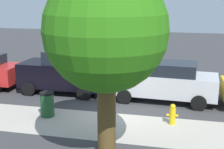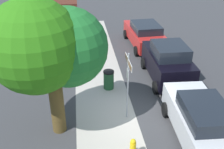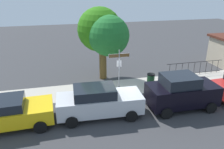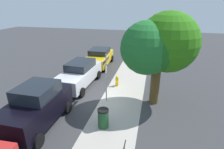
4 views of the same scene
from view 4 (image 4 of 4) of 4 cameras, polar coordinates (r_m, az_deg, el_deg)
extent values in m
plane|color=#38383A|center=(11.70, -3.66, -7.92)|extent=(60.00, 60.00, 0.00)
cube|color=#ACA599|center=(9.80, 0.42, -14.46)|extent=(24.00, 2.60, 0.00)
cylinder|color=#9EA0A5|center=(10.93, -1.85, -1.29)|extent=(0.07, 0.07, 3.02)
cube|color=brown|center=(10.53, -1.92, 4.42)|extent=(1.35, 0.02, 0.22)
cube|color=white|center=(10.53, -1.93, 4.42)|extent=(1.38, 0.02, 0.25)
cube|color=silver|center=(10.71, -1.78, 1.60)|extent=(0.32, 0.02, 0.42)
cylinder|color=brown|center=(11.15, 13.23, -2.52)|extent=(0.55, 0.55, 2.63)
sphere|color=#1D652A|center=(10.41, 15.65, 9.54)|extent=(2.39, 2.39, 2.39)
sphere|color=#195C1A|center=(10.09, 14.37, 7.88)|extent=(2.46, 2.46, 2.46)
sphere|color=#2A7112|center=(10.54, 17.07, 9.58)|extent=(3.32, 3.32, 3.32)
sphere|color=#1F6C2A|center=(10.14, 10.91, 8.10)|extent=(2.94, 2.94, 2.94)
cube|color=yellow|center=(17.65, -4.07, 5.04)|extent=(4.41, 2.08, 0.79)
cube|color=black|center=(17.73, -3.90, 7.22)|extent=(2.14, 1.77, 0.47)
cylinder|color=black|center=(16.19, -2.07, 2.04)|extent=(0.65, 0.24, 0.64)
cylinder|color=black|center=(16.72, -8.55, 2.45)|extent=(0.65, 0.24, 0.64)
cylinder|color=black|center=(18.93, -0.03, 5.01)|extent=(0.65, 0.24, 0.64)
cylinder|color=black|center=(19.39, -5.67, 5.31)|extent=(0.65, 0.24, 0.64)
cube|color=silver|center=(13.52, -10.08, -0.31)|extent=(4.70, 1.98, 0.93)
cube|color=black|center=(13.50, -9.78, 2.96)|extent=(2.29, 1.65, 0.52)
cylinder|color=black|center=(12.07, -9.38, -5.49)|extent=(0.65, 0.25, 0.64)
cylinder|color=black|center=(12.87, -16.50, -4.34)|extent=(0.65, 0.25, 0.64)
cylinder|color=black|center=(14.70, -4.25, -0.12)|extent=(0.65, 0.25, 0.64)
cylinder|color=black|center=(15.36, -10.41, 0.56)|extent=(0.65, 0.25, 0.64)
cube|color=black|center=(9.82, -22.42, -10.01)|extent=(4.04, 1.90, 1.14)
cube|color=black|center=(9.58, -22.36, -4.81)|extent=(1.95, 1.66, 0.61)
cylinder|color=black|center=(8.78, -21.97, -18.69)|extent=(0.64, 0.23, 0.64)
cylinder|color=black|center=(9.86, -31.18, -15.58)|extent=(0.64, 0.23, 0.64)
cylinder|color=black|center=(10.63, -13.59, -9.89)|extent=(0.64, 0.23, 0.64)
cylinder|color=black|center=(11.54, -21.94, -8.28)|extent=(0.64, 0.23, 0.64)
cylinder|color=yellow|center=(13.43, 1.58, -2.30)|extent=(0.22, 0.22, 0.62)
sphere|color=yellow|center=(13.28, 1.59, -0.84)|extent=(0.20, 0.20, 0.20)
cylinder|color=yellow|center=(13.56, 1.71, -1.91)|extent=(0.10, 0.09, 0.09)
cylinder|color=yellow|center=(13.27, 1.44, -2.46)|extent=(0.10, 0.09, 0.09)
cylinder|color=#1E4C28|center=(9.24, -2.75, -13.60)|extent=(0.52, 0.52, 0.90)
cylinder|color=black|center=(8.96, -2.80, -11.05)|extent=(0.55, 0.55, 0.08)
camera|label=1|loc=(15.32, 49.67, 9.93)|focal=51.95mm
camera|label=2|loc=(19.05, 11.95, 25.69)|focal=43.05mm
camera|label=3|loc=(20.96, -39.77, 20.17)|focal=36.75mm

